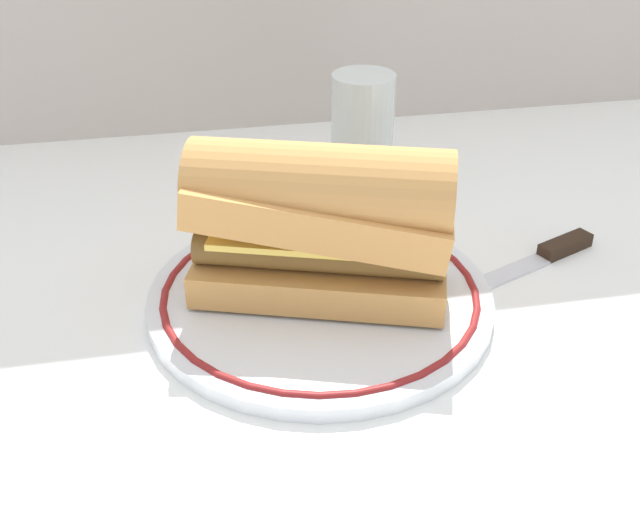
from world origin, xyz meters
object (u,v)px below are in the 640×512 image
(plate, at_px, (320,296))
(sausage_sandwich, at_px, (320,219))
(drinking_glass, at_px, (362,136))
(butter_knife, at_px, (536,259))

(plate, bearing_deg, sausage_sandwich, 180.00)
(plate, distance_m, drinking_glass, 0.24)
(sausage_sandwich, bearing_deg, butter_knife, 25.80)
(sausage_sandwich, xyz_separation_m, drinking_glass, (0.09, 0.22, -0.03))
(plate, distance_m, butter_knife, 0.20)
(drinking_glass, distance_m, butter_knife, 0.22)
(sausage_sandwich, relative_size, drinking_glass, 1.86)
(plate, relative_size, butter_knife, 1.81)
(sausage_sandwich, distance_m, drinking_glass, 0.23)
(drinking_glass, relative_size, butter_knife, 0.76)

